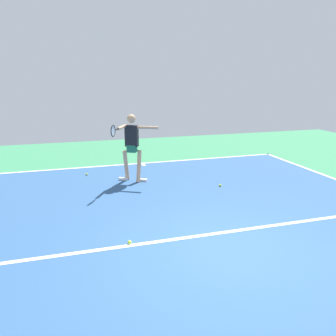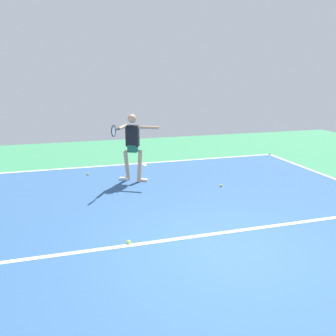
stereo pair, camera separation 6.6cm
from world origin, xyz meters
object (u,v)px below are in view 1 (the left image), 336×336
object	(u,v)px
tennis_player	(132,143)
tennis_ball_near_player	(87,174)
tennis_ball_near_service_line	(220,185)
tennis_ball_far_corner	(130,242)

from	to	relation	value
tennis_player	tennis_ball_near_player	size ratio (longest dim) A/B	28.03
tennis_player	tennis_ball_near_service_line	world-z (taller)	tennis_player
tennis_player	tennis_ball_near_player	xyz separation A→B (m)	(1.17, -0.98, -1.04)
tennis_ball_far_corner	tennis_ball_near_player	bearing A→B (deg)	-85.20
tennis_player	tennis_ball_near_service_line	size ratio (longest dim) A/B	28.03
tennis_ball_near_player	tennis_ball_far_corner	bearing A→B (deg)	94.80
tennis_player	tennis_ball_near_service_line	xyz separation A→B (m)	(-2.11, 1.16, -1.04)
tennis_player	tennis_ball_far_corner	size ratio (longest dim) A/B	28.03
tennis_ball_near_player	tennis_ball_near_service_line	world-z (taller)	same
tennis_ball_near_player	tennis_ball_near_service_line	distance (m)	3.91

